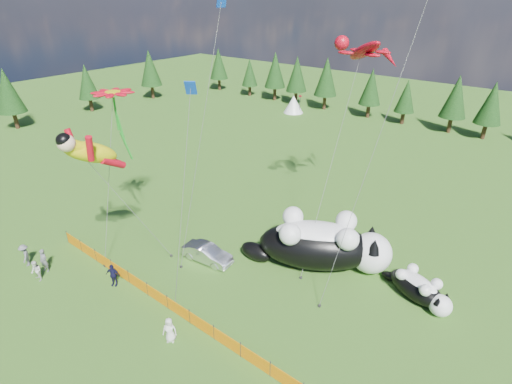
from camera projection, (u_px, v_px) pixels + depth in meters
ground at (192, 278)px, 27.88m from camera, size 160.00×160.00×0.00m
safety_fence at (157, 296)px, 25.55m from camera, size 22.06×0.06×1.10m
tree_line at (418, 99)px, 57.63m from camera, size 90.00×4.00×8.00m
festival_tents at (490, 141)px, 49.22m from camera, size 50.00×3.20×2.80m
cat_large at (323, 244)px, 28.39m from camera, size 10.08×7.34×3.96m
cat_small at (419, 288)px, 25.60m from camera, size 5.03×3.03×1.88m
car at (207, 254)px, 29.41m from camera, size 4.08×1.85×1.30m
spectator_a at (44, 261)px, 28.25m from camera, size 0.74×0.58×1.78m
spectator_b at (36, 271)px, 27.35m from camera, size 0.79×0.51×1.56m
spectator_c at (113, 275)px, 26.90m from camera, size 1.10×0.92×1.67m
spectator_d at (25, 255)px, 28.85m from camera, size 1.26×1.08×1.74m
spectator_e at (170, 330)px, 22.57m from camera, size 0.94×0.88×1.62m
superhero_kite at (91, 152)px, 24.70m from camera, size 4.06×5.82×11.33m
gecko_kite at (364, 51)px, 28.68m from camera, size 7.13×12.77×16.77m
flower_kite at (113, 95)px, 26.67m from camera, size 3.45×5.24×12.27m
diamond_kite_a at (219, 16)px, 23.92m from camera, size 1.29×4.96×18.35m
diamond_kite_c at (190, 98)px, 20.86m from camera, size 1.10×2.68×14.27m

